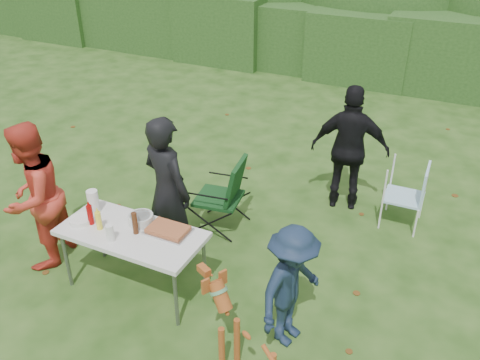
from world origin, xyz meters
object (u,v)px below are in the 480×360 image
at_px(paper_towel_roll, 93,201).
at_px(person_cook, 167,191).
at_px(lawn_chair, 404,194).
at_px(mustard_bottle, 99,221).
at_px(ketchup_bottle, 90,215).
at_px(camping_chair, 218,194).
at_px(dog, 246,347).
at_px(person_red_jacket, 33,197).
at_px(person_black_puffy, 350,149).
at_px(beer_bottle, 135,223).
at_px(folding_table, 132,236).
at_px(child, 292,287).

bearing_deg(paper_towel_roll, person_cook, 40.01).
distance_m(lawn_chair, mustard_bottle, 3.71).
height_order(person_cook, ketchup_bottle, person_cook).
xyz_separation_m(camping_chair, paper_towel_roll, (-0.84, -1.26, 0.38)).
height_order(dog, lawn_chair, dog).
height_order(ketchup_bottle, paper_towel_roll, paper_towel_roll).
height_order(person_red_jacket, mustard_bottle, person_red_jacket).
height_order(person_black_puffy, beer_bottle, person_black_puffy).
relative_size(person_red_jacket, person_black_puffy, 1.00).
height_order(mustard_bottle, paper_towel_roll, paper_towel_roll).
bearing_deg(mustard_bottle, person_cook, 64.32).
bearing_deg(person_cook, folding_table, 103.75).
bearing_deg(beer_bottle, lawn_chair, 47.58).
height_order(lawn_chair, ketchup_bottle, ketchup_bottle).
distance_m(person_red_jacket, lawn_chair, 4.40).
height_order(person_black_puffy, camping_chair, person_black_puffy).
distance_m(dog, camping_chair, 2.40).
height_order(person_red_jacket, paper_towel_roll, person_red_jacket).
bearing_deg(person_red_jacket, camping_chair, 122.45).
xyz_separation_m(camping_chair, mustard_bottle, (-0.58, -1.48, 0.35)).
distance_m(child, beer_bottle, 1.68).
relative_size(lawn_chair, paper_towel_roll, 3.32).
bearing_deg(folding_table, beer_bottle, 1.66).
distance_m(person_black_puffy, child, 2.57).
bearing_deg(lawn_chair, person_cook, 37.35).
height_order(folding_table, child, child).
distance_m(person_red_jacket, ketchup_bottle, 0.79).
height_order(child, mustard_bottle, child).
bearing_deg(folding_table, child, 1.34).
xyz_separation_m(person_cook, person_red_jacket, (-1.28, -0.70, -0.03)).
height_order(person_cook, mustard_bottle, person_cook).
bearing_deg(folding_table, person_cook, 86.80).
height_order(person_cook, camping_chair, person_cook).
bearing_deg(paper_towel_roll, mustard_bottle, -41.88).
relative_size(ketchup_bottle, paper_towel_roll, 0.85).
distance_m(person_cook, beer_bottle, 0.64).
bearing_deg(child, folding_table, 105.31).
bearing_deg(folding_table, ketchup_bottle, -172.25).
bearing_deg(folding_table, mustard_bottle, -163.26).
distance_m(camping_chair, mustard_bottle, 1.63).
height_order(camping_chair, beer_bottle, camping_chair).
distance_m(folding_table, child, 1.73).
distance_m(person_cook, mustard_bottle, 0.82).
bearing_deg(beer_bottle, ketchup_bottle, -172.96).
bearing_deg(child, person_red_jacket, 105.87).
bearing_deg(beer_bottle, person_red_jacket, -177.37).
distance_m(child, lawn_chair, 2.52).
bearing_deg(dog, camping_chair, -30.20).
height_order(person_cook, person_black_puffy, person_cook).
distance_m(child, mustard_bottle, 2.06).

